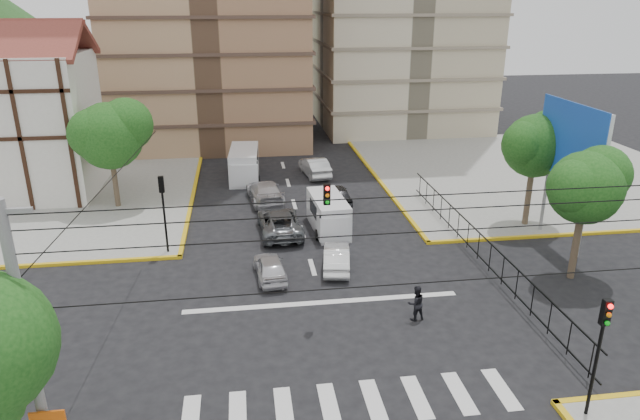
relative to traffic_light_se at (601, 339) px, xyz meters
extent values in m
plane|color=black|center=(-7.80, 7.80, -3.11)|extent=(160.00, 160.00, 0.00)
cube|color=gray|center=(-27.80, 27.80, -3.04)|extent=(26.00, 26.00, 0.15)
cube|color=gray|center=(12.20, 27.80, -3.04)|extent=(26.00, 26.00, 0.15)
cube|color=silver|center=(-7.80, 1.80, -3.11)|extent=(12.00, 2.40, 0.01)
cube|color=silver|center=(-7.80, 9.00, -3.11)|extent=(13.00, 0.40, 0.01)
cube|color=silver|center=(-26.80, 27.80, 1.89)|extent=(10.00, 8.00, 10.00)
cube|color=maroon|center=(-26.80, 29.70, 7.79)|extent=(10.80, 4.25, 2.65)
cylinder|color=slate|center=(6.70, 11.80, -0.96)|extent=(0.20, 0.20, 4.00)
cylinder|color=slate|center=(6.70, 15.80, -0.96)|extent=(0.20, 0.20, 4.00)
cube|color=silver|center=(6.70, 13.80, 3.04)|extent=(0.25, 6.00, 4.00)
cube|color=blue|center=(6.50, 13.80, 3.04)|extent=(0.08, 6.20, 4.20)
cylinder|color=#473828|center=(5.20, 9.80, -1.01)|extent=(0.36, 0.36, 4.20)
sphere|color=#174814|center=(5.20, 9.80, 1.73)|extent=(3.60, 3.60, 3.60)
sphere|color=#174814|center=(6.10, 10.10, 2.27)|extent=(2.88, 2.88, 2.88)
sphere|color=#174814|center=(4.48, 9.50, 1.91)|extent=(2.70, 2.70, 2.70)
cylinder|color=#473828|center=(6.20, 16.80, -0.87)|extent=(0.36, 0.36, 4.48)
sphere|color=#174814|center=(6.20, 16.80, 2.05)|extent=(3.80, 3.80, 3.80)
sphere|color=#174814|center=(7.15, 17.10, 2.62)|extent=(3.04, 3.04, 3.04)
sphere|color=#174814|center=(5.44, 16.50, 2.24)|extent=(2.85, 2.85, 2.85)
cylinder|color=#473828|center=(-19.80, 23.80, -1.01)|extent=(0.36, 0.36, 4.20)
sphere|color=#174814|center=(-19.80, 23.80, 1.89)|extent=(4.40, 4.40, 4.40)
sphere|color=#174814|center=(-18.70, 24.10, 2.55)|extent=(3.52, 3.52, 3.52)
sphere|color=#174814|center=(-20.68, 23.50, 2.11)|extent=(3.30, 3.30, 3.30)
cylinder|color=black|center=(0.00, 0.00, -1.21)|extent=(0.12, 0.12, 3.50)
cube|color=black|center=(0.00, 0.00, 0.99)|extent=(0.28, 0.22, 0.90)
sphere|color=#FF0C0C|center=(0.00, 0.00, 1.29)|extent=(0.17, 0.17, 0.17)
cylinder|color=black|center=(-15.60, 15.60, -1.21)|extent=(0.12, 0.12, 3.50)
cube|color=black|center=(-15.60, 15.60, 0.99)|extent=(0.28, 0.22, 0.90)
sphere|color=#FF0C0C|center=(-15.60, 15.60, 1.29)|extent=(0.17, 0.17, 0.17)
cube|color=black|center=(-7.80, 7.80, 2.69)|extent=(0.28, 0.22, 0.90)
cylinder|color=black|center=(-7.80, -1.20, 3.14)|extent=(18.00, 0.03, 0.03)
cylinder|color=slate|center=(-16.80, -1.20, 1.54)|extent=(0.28, 0.28, 9.00)
cube|color=slate|center=(-16.80, -1.20, 5.74)|extent=(1.40, 0.12, 0.12)
cube|color=silver|center=(-6.17, 17.90, -2.06)|extent=(2.15, 4.70, 2.11)
cube|color=silver|center=(-6.17, 16.06, -2.19)|extent=(1.82, 1.22, 1.47)
cube|color=black|center=(-6.17, 15.74, -1.69)|extent=(1.70, 0.22, 0.83)
cylinder|color=black|center=(-7.04, 16.43, -2.79)|extent=(0.25, 0.64, 0.64)
cylinder|color=black|center=(-5.29, 16.43, -2.79)|extent=(0.25, 0.64, 0.64)
cylinder|color=black|center=(-7.04, 19.37, -2.79)|extent=(0.25, 0.64, 0.64)
cylinder|color=black|center=(-5.29, 19.37, -2.79)|extent=(0.25, 0.64, 0.64)
cube|color=silver|center=(-11.10, 29.29, -1.90)|extent=(2.43, 5.41, 2.43)
cube|color=silver|center=(-11.10, 27.18, -2.05)|extent=(2.08, 1.39, 1.69)
cube|color=black|center=(-11.10, 26.81, -1.47)|extent=(1.96, 0.22, 0.95)
cylinder|color=black|center=(-12.10, 27.60, -2.74)|extent=(0.25, 0.74, 0.74)
cylinder|color=black|center=(-10.10, 27.60, -2.74)|extent=(0.25, 0.74, 0.74)
cylinder|color=black|center=(-12.10, 30.98, -2.74)|extent=(0.25, 0.74, 0.74)
cylinder|color=black|center=(-10.10, 30.98, -2.74)|extent=(0.25, 0.74, 0.74)
imported|color=silver|center=(-10.09, 11.88, -2.50)|extent=(1.77, 3.73, 1.23)
imported|color=white|center=(-6.54, 12.52, -2.48)|extent=(1.93, 3.98, 1.26)
imported|color=slate|center=(-9.18, 17.74, -2.38)|extent=(2.65, 5.36, 1.46)
imported|color=#BCBCC1|center=(-9.76, 23.51, -2.35)|extent=(2.75, 5.50, 1.53)
imported|color=#242326|center=(-4.83, 22.65, -2.44)|extent=(1.84, 4.02, 1.34)
imported|color=silver|center=(-5.49, 29.38, -2.35)|extent=(2.23, 4.79, 1.52)
imported|color=black|center=(-3.92, 6.94, -2.29)|extent=(0.90, 0.76, 1.64)
camera|label=1|loc=(-11.20, -14.41, 10.34)|focal=32.00mm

